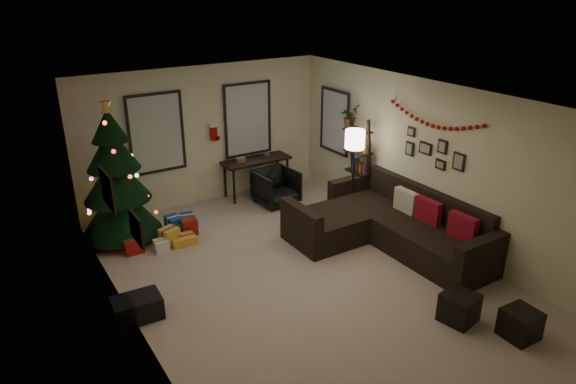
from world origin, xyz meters
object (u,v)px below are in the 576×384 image
object	(u,v)px
desk	(256,163)
sofa	(388,227)
desk_chair	(276,187)
christmas_tree	(116,183)
bookshelf	(360,165)

from	to	relation	value
desk	sofa	bearing A→B (deg)	-75.50
sofa	desk_chair	distance (m)	2.56
christmas_tree	bookshelf	size ratio (longest dim) A/B	1.35
christmas_tree	desk	distance (m)	3.00
desk	christmas_tree	bearing A→B (deg)	-170.20
christmas_tree	sofa	bearing A→B (deg)	-34.76
christmas_tree	desk	bearing A→B (deg)	9.80
bookshelf	desk_chair	bearing A→B (deg)	139.41
sofa	desk	world-z (taller)	sofa
bookshelf	desk	bearing A→B (deg)	127.50
christmas_tree	sofa	distance (m)	4.61
sofa	bookshelf	xyz separation A→B (m)	(0.50, 1.40, 0.58)
christmas_tree	desk	xyz separation A→B (m)	(2.94, 0.51, -0.36)
desk	desk_chair	world-z (taller)	desk
sofa	desk	bearing A→B (deg)	104.50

